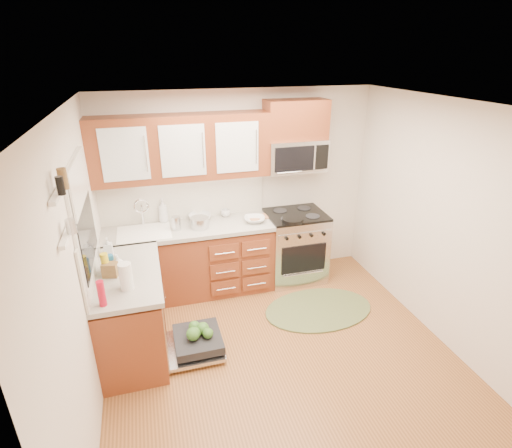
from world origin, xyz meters
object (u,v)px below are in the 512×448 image
object	(u,v)px
skillet	(293,220)
upper_cabinets	(181,148)
bowl_a	(255,219)
cup	(226,213)
rug	(319,309)
bowl_b	(200,217)
sink	(145,242)
range	(295,246)
dishwasher	(194,343)
stock_pot	(200,223)
cutting_board	(258,217)
paper_towel_roll	(126,276)
microwave	(295,155)

from	to	relation	value
skillet	upper_cabinets	bearing A→B (deg)	162.62
bowl_a	cup	size ratio (longest dim) A/B	2.15
rug	bowl_b	distance (m)	1.86
bowl_a	sink	bearing A→B (deg)	178.10
skillet	rug	bearing A→B (deg)	-74.82
upper_cabinets	range	size ratio (longest dim) A/B	2.16
bowl_b	range	bearing A→B (deg)	-7.83
sink	dishwasher	size ratio (longest dim) A/B	0.89
stock_pot	dishwasher	bearing A→B (deg)	-103.93
sink	bowl_a	size ratio (longest dim) A/B	2.41
upper_cabinets	bowl_a	size ratio (longest dim) A/B	7.97
cutting_board	stock_pot	bearing A→B (deg)	-172.58
bowl_a	stock_pot	bearing A→B (deg)	179.54
range	stock_pot	bearing A→B (deg)	-177.79
skillet	cutting_board	distance (m)	0.47
upper_cabinets	stock_pot	xyz separation A→B (m)	(0.13, -0.19, -0.88)
cutting_board	range	bearing A→B (deg)	-5.86
range	sink	world-z (taller)	range
paper_towel_roll	skillet	bearing A→B (deg)	26.20
range	cutting_board	size ratio (longest dim) A/B	3.69
cutting_board	bowl_a	bearing A→B (deg)	-127.21
rug	paper_towel_roll	distance (m)	2.39
rug	bowl_b	xyz separation A→B (m)	(-1.25, 0.99, 0.96)
microwave	rug	bearing A→B (deg)	-89.24
stock_pot	cutting_board	xyz separation A→B (m)	(0.77, 0.10, -0.06)
stock_pot	cutting_board	bearing A→B (deg)	7.42
upper_cabinets	bowl_a	world-z (taller)	upper_cabinets
rug	stock_pot	world-z (taller)	stock_pot
sink	bowl_b	world-z (taller)	bowl_b
upper_cabinets	microwave	size ratio (longest dim) A/B	2.70
range	sink	distance (m)	1.96
bowl_b	paper_towel_roll	bearing A→B (deg)	-122.10
skillet	bowl_a	world-z (taller)	skillet
bowl_a	cup	bearing A→B (deg)	138.85
sink	rug	distance (m)	2.25
microwave	bowl_a	size ratio (longest dim) A/B	2.96
range	cutting_board	distance (m)	0.68
microwave	paper_towel_roll	size ratio (longest dim) A/B	2.98
dishwasher	cup	bearing A→B (deg)	64.46
microwave	sink	bearing A→B (deg)	-176.15
skillet	bowl_a	xyz separation A→B (m)	(-0.44, 0.20, -0.02)
sink	rug	xyz separation A→B (m)	(1.94, -0.81, -0.79)
upper_cabinets	cup	size ratio (longest dim) A/B	17.14
cutting_board	cup	size ratio (longest dim) A/B	2.15
cup	cutting_board	bearing A→B (deg)	-23.13
skillet	microwave	bearing A→B (deg)	68.85
upper_cabinets	skillet	world-z (taller)	upper_cabinets
range	microwave	xyz separation A→B (m)	(0.00, 0.12, 1.23)
skillet	bowl_b	distance (m)	1.17
cutting_board	rug	bearing A→B (deg)	-59.64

